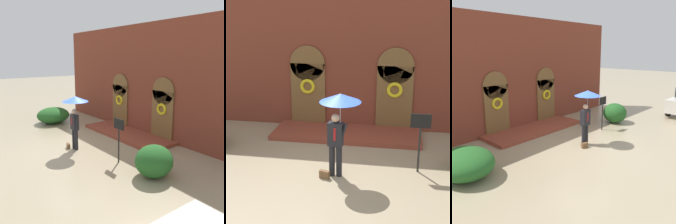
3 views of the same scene
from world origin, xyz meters
TOP-DOWN VIEW (x-y plane):
  - ground_plane at (0.00, 0.00)m, footprint 80.00×80.00m
  - building_facade at (-0.00, 4.15)m, footprint 14.00×2.30m
  - person_with_umbrella at (0.24, -0.01)m, footprint 1.10×1.10m
  - handbag at (-0.13, -0.21)m, footprint 0.30×0.19m
  - sign_post at (2.40, 0.62)m, footprint 0.56×0.06m

SIDE VIEW (x-z plane):
  - ground_plane at x=0.00m, z-range 0.00..0.00m
  - handbag at x=-0.13m, z-range 0.00..0.22m
  - sign_post at x=2.40m, z-range 0.30..2.02m
  - person_with_umbrella at x=0.24m, z-range 0.73..3.09m
  - building_facade at x=0.00m, z-range -0.12..5.48m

